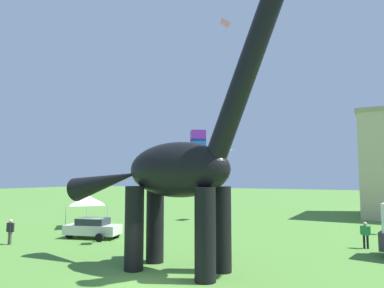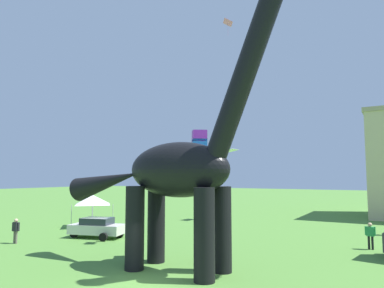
{
  "view_description": "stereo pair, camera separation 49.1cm",
  "coord_description": "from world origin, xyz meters",
  "px_view_note": "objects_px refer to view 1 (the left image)",
  "views": [
    {
      "loc": [
        9.63,
        -12.93,
        4.8
      ],
      "look_at": [
        1.11,
        2.73,
        6.45
      ],
      "focal_mm": 32.67,
      "sensor_mm": 36.0,
      "label": 1
    },
    {
      "loc": [
        10.06,
        -12.69,
        4.8
      ],
      "look_at": [
        1.11,
        2.73,
        6.45
      ],
      "focal_mm": 32.67,
      "sensor_mm": 36.0,
      "label": 2
    }
  ],
  "objects_px": {
    "kite_far_right": "(225,151)",
    "kite_trailing": "(225,23)",
    "person_watching_child": "(10,229)",
    "person_photographer": "(365,232)",
    "dinosaur_sculpture": "(177,170)",
    "festival_canopy_tent": "(87,200)",
    "kite_apex": "(198,140)",
    "parked_sedan_left": "(93,228)"
  },
  "relations": [
    {
      "from": "kite_far_right",
      "to": "kite_trailing",
      "type": "bearing_deg",
      "value": -66.58
    },
    {
      "from": "person_watching_child",
      "to": "person_photographer",
      "type": "distance_m",
      "value": 24.53
    },
    {
      "from": "dinosaur_sculpture",
      "to": "festival_canopy_tent",
      "type": "bearing_deg",
      "value": 178.31
    },
    {
      "from": "festival_canopy_tent",
      "to": "kite_far_right",
      "type": "bearing_deg",
      "value": 49.67
    },
    {
      "from": "festival_canopy_tent",
      "to": "person_photographer",
      "type": "bearing_deg",
      "value": 4.16
    },
    {
      "from": "person_photographer",
      "to": "kite_apex",
      "type": "relative_size",
      "value": 1.45
    },
    {
      "from": "person_watching_child",
      "to": "kite_trailing",
      "type": "relative_size",
      "value": 1.49
    },
    {
      "from": "person_photographer",
      "to": "kite_far_right",
      "type": "distance_m",
      "value": 18.24
    },
    {
      "from": "dinosaur_sculpture",
      "to": "kite_trailing",
      "type": "height_order",
      "value": "kite_trailing"
    },
    {
      "from": "person_watching_child",
      "to": "person_photographer",
      "type": "height_order",
      "value": "person_watching_child"
    },
    {
      "from": "person_photographer",
      "to": "dinosaur_sculpture",
      "type": "bearing_deg",
      "value": 60.58
    },
    {
      "from": "parked_sedan_left",
      "to": "person_photographer",
      "type": "distance_m",
      "value": 19.74
    },
    {
      "from": "dinosaur_sculpture",
      "to": "kite_trailing",
      "type": "distance_m",
      "value": 13.08
    },
    {
      "from": "festival_canopy_tent",
      "to": "kite_trailing",
      "type": "xyz_separation_m",
      "value": [
        15.11,
        -1.81,
        13.49
      ]
    },
    {
      "from": "kite_far_right",
      "to": "person_photographer",
      "type": "bearing_deg",
      "value": -33.78
    },
    {
      "from": "kite_far_right",
      "to": "festival_canopy_tent",
      "type": "bearing_deg",
      "value": -130.33
    },
    {
      "from": "person_photographer",
      "to": "kite_far_right",
      "type": "relative_size",
      "value": 0.95
    },
    {
      "from": "parked_sedan_left",
      "to": "person_watching_child",
      "type": "xyz_separation_m",
      "value": [
        -3.31,
        -4.66,
        0.26
      ]
    },
    {
      "from": "kite_far_right",
      "to": "person_watching_child",
      "type": "bearing_deg",
      "value": -111.96
    },
    {
      "from": "kite_far_right",
      "to": "kite_trailing",
      "type": "xyz_separation_m",
      "value": [
        5.62,
        -12.99,
        8.39
      ]
    },
    {
      "from": "kite_apex",
      "to": "parked_sedan_left",
      "type": "bearing_deg",
      "value": 168.39
    },
    {
      "from": "person_photographer",
      "to": "parked_sedan_left",
      "type": "bearing_deg",
      "value": 25.27
    },
    {
      "from": "person_watching_child",
      "to": "kite_far_right",
      "type": "relative_size",
      "value": 0.96
    },
    {
      "from": "dinosaur_sculpture",
      "to": "kite_apex",
      "type": "height_order",
      "value": "dinosaur_sculpture"
    },
    {
      "from": "person_watching_child",
      "to": "person_photographer",
      "type": "relative_size",
      "value": 1.01
    },
    {
      "from": "dinosaur_sculpture",
      "to": "kite_far_right",
      "type": "height_order",
      "value": "dinosaur_sculpture"
    },
    {
      "from": "person_photographer",
      "to": "festival_canopy_tent",
      "type": "xyz_separation_m",
      "value": [
        -23.63,
        -1.72,
        1.49
      ]
    },
    {
      "from": "parked_sedan_left",
      "to": "festival_canopy_tent",
      "type": "height_order",
      "value": "festival_canopy_tent"
    },
    {
      "from": "person_photographer",
      "to": "kite_far_right",
      "type": "xyz_separation_m",
      "value": [
        -14.14,
        9.46,
        6.59
      ]
    },
    {
      "from": "person_photographer",
      "to": "kite_trailing",
      "type": "height_order",
      "value": "kite_trailing"
    },
    {
      "from": "kite_far_right",
      "to": "kite_apex",
      "type": "relative_size",
      "value": 1.52
    },
    {
      "from": "parked_sedan_left",
      "to": "festival_canopy_tent",
      "type": "relative_size",
      "value": 1.44
    },
    {
      "from": "parked_sedan_left",
      "to": "kite_far_right",
      "type": "distance_m",
      "value": 17.4
    },
    {
      "from": "dinosaur_sculpture",
      "to": "parked_sedan_left",
      "type": "relative_size",
      "value": 3.14
    },
    {
      "from": "person_watching_child",
      "to": "festival_canopy_tent",
      "type": "distance_m",
      "value": 9.01
    },
    {
      "from": "kite_apex",
      "to": "festival_canopy_tent",
      "type": "bearing_deg",
      "value": 157.62
    },
    {
      "from": "parked_sedan_left",
      "to": "kite_far_right",
      "type": "xyz_separation_m",
      "value": [
        4.73,
        15.28,
        6.84
      ]
    },
    {
      "from": "festival_canopy_tent",
      "to": "kite_trailing",
      "type": "relative_size",
      "value": 2.68
    },
    {
      "from": "person_photographer",
      "to": "kite_apex",
      "type": "height_order",
      "value": "kite_apex"
    },
    {
      "from": "person_watching_child",
      "to": "kite_trailing",
      "type": "bearing_deg",
      "value": 2.9
    },
    {
      "from": "person_watching_child",
      "to": "kite_apex",
      "type": "distance_m",
      "value": 15.12
    },
    {
      "from": "festival_canopy_tent",
      "to": "kite_trailing",
      "type": "bearing_deg",
      "value": -6.83
    }
  ]
}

